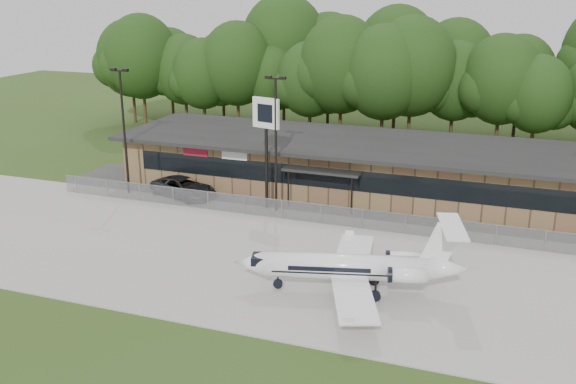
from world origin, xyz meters
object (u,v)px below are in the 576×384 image
at_px(terminal, 364,165).
at_px(business_jet, 354,268).
at_px(pole_sign, 266,125).
at_px(suv, 184,187).

distance_m(terminal, business_jet, 19.10).
height_order(terminal, pole_sign, pole_sign).
distance_m(business_jet, pole_sign, 15.93).
relative_size(terminal, suv, 7.16).
relative_size(terminal, pole_sign, 4.78).
bearing_deg(suv, business_jet, -108.39).
xyz_separation_m(business_jet, pole_sign, (-9.77, 11.54, 5.02)).
relative_size(terminal, business_jet, 3.21).
distance_m(terminal, pole_sign, 10.24).
distance_m(business_jet, suv, 20.99).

